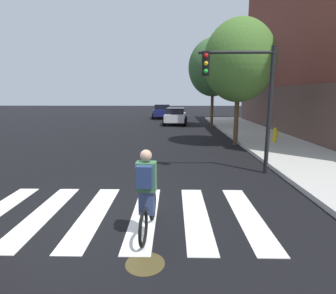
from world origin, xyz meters
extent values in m
plane|color=black|center=(0.00, 0.00, 0.00)|extent=(120.00, 120.00, 0.00)
cube|color=silver|center=(-1.04, 0.00, 0.01)|extent=(0.55, 3.23, 0.01)
cube|color=silver|center=(0.12, 0.00, 0.01)|extent=(0.55, 3.23, 0.01)
cube|color=silver|center=(1.28, 0.00, 0.01)|extent=(0.55, 3.23, 0.01)
cube|color=silver|center=(2.44, 0.00, 0.01)|extent=(0.55, 3.23, 0.01)
cube|color=silver|center=(3.60, 0.00, 0.01)|extent=(0.55, 3.23, 0.01)
cylinder|color=#473D1E|center=(1.48, -1.78, 0.00)|extent=(0.64, 0.64, 0.01)
cube|color=silver|center=(2.15, 18.96, 0.64)|extent=(2.05, 4.41, 0.65)
cube|color=black|center=(2.14, 18.82, 1.23)|extent=(1.69, 2.17, 0.51)
cylinder|color=black|center=(1.36, 20.39, 0.32)|extent=(0.27, 0.65, 0.63)
cylinder|color=black|center=(3.15, 20.26, 0.32)|extent=(0.27, 0.65, 0.63)
cylinder|color=black|center=(1.15, 17.65, 0.32)|extent=(0.27, 0.65, 0.63)
cylinder|color=black|center=(2.94, 17.52, 0.32)|extent=(0.27, 0.65, 0.63)
cube|color=navy|center=(0.68, 25.33, 0.68)|extent=(1.90, 4.58, 0.69)
cube|color=black|center=(0.68, 25.18, 1.30)|extent=(1.67, 2.20, 0.54)
cylinder|color=black|center=(-0.30, 26.77, 0.34)|extent=(0.25, 0.68, 0.67)
cylinder|color=black|center=(1.61, 26.80, 0.34)|extent=(0.25, 0.68, 0.67)
cylinder|color=black|center=(-0.25, 23.85, 0.34)|extent=(0.25, 0.68, 0.67)
cylinder|color=black|center=(1.65, 23.88, 0.34)|extent=(0.25, 0.68, 0.67)
torus|color=black|center=(1.40, -1.25, 0.33)|extent=(0.12, 0.66, 0.66)
torus|color=black|center=(1.49, -0.20, 0.33)|extent=(0.12, 0.66, 0.66)
cylinder|color=black|center=(1.44, -0.72, 0.61)|extent=(0.12, 0.89, 0.05)
cylinder|color=black|center=(1.43, -0.88, 0.68)|extent=(0.04, 0.04, 0.45)
cube|color=#384772|center=(1.43, -0.88, 0.73)|extent=(0.30, 0.22, 0.56)
cube|color=#3F724C|center=(1.43, -0.88, 1.18)|extent=(0.38, 0.27, 0.56)
sphere|color=tan|center=(1.43, -0.88, 1.58)|extent=(0.22, 0.22, 0.22)
cube|color=navy|center=(1.41, -1.06, 1.23)|extent=(0.29, 0.18, 0.40)
cylinder|color=black|center=(5.13, 3.39, 2.10)|extent=(0.14, 0.14, 4.20)
cylinder|color=black|center=(3.93, 3.39, 4.00)|extent=(2.40, 0.10, 0.10)
cube|color=black|center=(2.97, 3.39, 3.65)|extent=(0.24, 0.20, 0.76)
sphere|color=red|center=(2.97, 3.28, 3.89)|extent=(0.14, 0.14, 0.14)
sphere|color=gold|center=(2.97, 3.28, 3.65)|extent=(0.14, 0.14, 0.14)
sphere|color=green|center=(2.97, 3.28, 3.41)|extent=(0.14, 0.14, 0.14)
cylinder|color=gold|center=(7.42, 8.80, 0.47)|extent=(0.22, 0.22, 0.65)
sphere|color=gold|center=(7.42, 8.80, 0.84)|extent=(0.18, 0.18, 0.18)
cylinder|color=gold|center=(7.58, 8.80, 0.51)|extent=(0.12, 0.09, 0.09)
cylinder|color=#4C3823|center=(5.28, 8.69, 1.46)|extent=(0.24, 0.24, 2.91)
ellipsoid|color=#47722D|center=(5.28, 8.69, 4.37)|extent=(3.63, 3.63, 4.17)
cylinder|color=#4C3823|center=(5.16, 16.96, 1.61)|extent=(0.24, 0.24, 3.22)
ellipsoid|color=#386033|center=(5.16, 16.96, 4.83)|extent=(4.01, 4.01, 4.61)
camera|label=1|loc=(1.92, -5.65, 2.68)|focal=28.72mm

